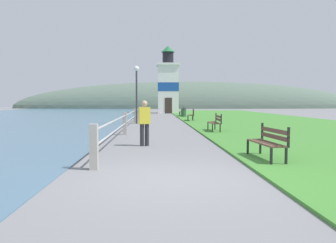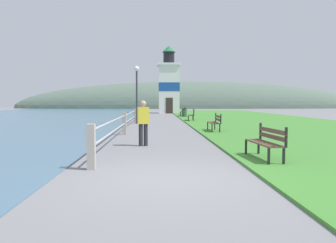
{
  "view_description": "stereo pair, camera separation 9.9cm",
  "coord_description": "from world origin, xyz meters",
  "px_view_note": "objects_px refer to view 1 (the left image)",
  "views": [
    {
      "loc": [
        -0.36,
        -6.42,
        1.55
      ],
      "look_at": [
        0.47,
        13.77,
        0.3
      ],
      "focal_mm": 35.0,
      "sensor_mm": 36.0,
      "label": 1
    },
    {
      "loc": [
        -0.26,
        -6.42,
        1.55
      ],
      "look_at": [
        0.47,
        13.77,
        0.3
      ],
      "focal_mm": 35.0,
      "sensor_mm": 36.0,
      "label": 2
    }
  ],
  "objects_px": {
    "person_strolling": "(144,121)",
    "trash_bin": "(184,113)",
    "park_bench_near": "(269,140)",
    "lighthouse": "(168,85)",
    "park_bench_far": "(192,114)",
    "lamp_post": "(137,84)",
    "park_bench_by_lighthouse": "(182,111)",
    "park_bench_midway": "(216,121)"
  },
  "relations": [
    {
      "from": "park_bench_midway",
      "to": "park_bench_near",
      "type": "bearing_deg",
      "value": 90.64
    },
    {
      "from": "park_bench_near",
      "to": "park_bench_by_lighthouse",
      "type": "bearing_deg",
      "value": -93.99
    },
    {
      "from": "park_bench_by_lighthouse",
      "to": "trash_bin",
      "type": "distance_m",
      "value": 2.0
    },
    {
      "from": "park_bench_far",
      "to": "trash_bin",
      "type": "relative_size",
      "value": 2.07
    },
    {
      "from": "park_bench_near",
      "to": "trash_bin",
      "type": "bearing_deg",
      "value": -93.84
    },
    {
      "from": "lighthouse",
      "to": "lamp_post",
      "type": "bearing_deg",
      "value": -98.39
    },
    {
      "from": "park_bench_near",
      "to": "park_bench_by_lighthouse",
      "type": "height_order",
      "value": "same"
    },
    {
      "from": "person_strolling",
      "to": "lamp_post",
      "type": "distance_m",
      "value": 11.42
    },
    {
      "from": "park_bench_midway",
      "to": "lamp_post",
      "type": "relative_size",
      "value": 0.41
    },
    {
      "from": "park_bench_midway",
      "to": "person_strolling",
      "type": "bearing_deg",
      "value": 56.98
    },
    {
      "from": "trash_bin",
      "to": "park_bench_far",
      "type": "bearing_deg",
      "value": -89.56
    },
    {
      "from": "trash_bin",
      "to": "park_bench_midway",
      "type": "bearing_deg",
      "value": -89.05
    },
    {
      "from": "park_bench_far",
      "to": "lighthouse",
      "type": "bearing_deg",
      "value": -81.53
    },
    {
      "from": "park_bench_far",
      "to": "park_bench_by_lighthouse",
      "type": "bearing_deg",
      "value": -85.14
    },
    {
      "from": "person_strolling",
      "to": "trash_bin",
      "type": "relative_size",
      "value": 1.88
    },
    {
      "from": "park_bench_near",
      "to": "park_bench_far",
      "type": "height_order",
      "value": "same"
    },
    {
      "from": "trash_bin",
      "to": "lamp_post",
      "type": "distance_m",
      "value": 10.21
    },
    {
      "from": "lighthouse",
      "to": "trash_bin",
      "type": "bearing_deg",
      "value": -84.63
    },
    {
      "from": "park_bench_near",
      "to": "park_bench_far",
      "type": "xyz_separation_m",
      "value": [
        -0.1,
        16.92,
        0.0
      ]
    },
    {
      "from": "park_bench_midway",
      "to": "trash_bin",
      "type": "bearing_deg",
      "value": -87.69
    },
    {
      "from": "park_bench_far",
      "to": "person_strolling",
      "type": "height_order",
      "value": "person_strolling"
    },
    {
      "from": "person_strolling",
      "to": "park_bench_midway",
      "type": "bearing_deg",
      "value": -47.3
    },
    {
      "from": "park_bench_near",
      "to": "person_strolling",
      "type": "bearing_deg",
      "value": -46.09
    },
    {
      "from": "lamp_post",
      "to": "trash_bin",
      "type": "bearing_deg",
      "value": 65.99
    },
    {
      "from": "lighthouse",
      "to": "lamp_post",
      "type": "relative_size",
      "value": 2.21
    },
    {
      "from": "lighthouse",
      "to": "person_strolling",
      "type": "relative_size",
      "value": 5.54
    },
    {
      "from": "park_bench_midway",
      "to": "lighthouse",
      "type": "bearing_deg",
      "value": -85.82
    },
    {
      "from": "park_bench_midway",
      "to": "person_strolling",
      "type": "distance_m",
      "value": 6.07
    },
    {
      "from": "lighthouse",
      "to": "lamp_post",
      "type": "distance_m",
      "value": 20.55
    },
    {
      "from": "park_bench_midway",
      "to": "lighthouse",
      "type": "relative_size",
      "value": 0.19
    },
    {
      "from": "park_bench_near",
      "to": "park_bench_far",
      "type": "bearing_deg",
      "value": -93.86
    },
    {
      "from": "trash_bin",
      "to": "park_bench_near",
      "type": "bearing_deg",
      "value": -89.63
    },
    {
      "from": "park_bench_near",
      "to": "trash_bin",
      "type": "height_order",
      "value": "park_bench_near"
    },
    {
      "from": "park_bench_midway",
      "to": "person_strolling",
      "type": "xyz_separation_m",
      "value": [
        -3.42,
        -5.0,
        0.32
      ]
    },
    {
      "from": "lighthouse",
      "to": "person_strolling",
      "type": "height_order",
      "value": "lighthouse"
    },
    {
      "from": "park_bench_near",
      "to": "park_bench_midway",
      "type": "relative_size",
      "value": 1.01
    },
    {
      "from": "lighthouse",
      "to": "person_strolling",
      "type": "bearing_deg",
      "value": -93.84
    },
    {
      "from": "park_bench_near",
      "to": "lighthouse",
      "type": "distance_m",
      "value": 34.68
    },
    {
      "from": "person_strolling",
      "to": "trash_bin",
      "type": "bearing_deg",
      "value": -21.78
    },
    {
      "from": "park_bench_far",
      "to": "lamp_post",
      "type": "xyz_separation_m",
      "value": [
        -4.1,
        -2.71,
        2.2
      ]
    },
    {
      "from": "park_bench_midway",
      "to": "lamp_post",
      "type": "distance_m",
      "value": 7.88
    },
    {
      "from": "lamp_post",
      "to": "lighthouse",
      "type": "bearing_deg",
      "value": 81.61
    }
  ]
}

